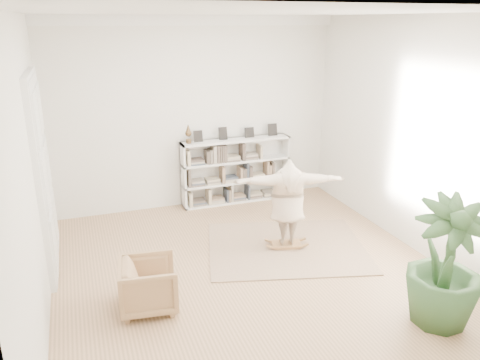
# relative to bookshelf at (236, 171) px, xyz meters

# --- Properties ---
(floor) EXTENTS (6.00, 6.00, 0.00)m
(floor) POSITION_rel_bookshelf_xyz_m (-0.74, -2.82, -0.64)
(floor) COLOR olive
(floor) RESTS_ON ground
(room_shell) EXTENTS (6.00, 6.00, 6.00)m
(room_shell) POSITION_rel_bookshelf_xyz_m (-0.74, 0.12, 2.87)
(room_shell) COLOR silver
(room_shell) RESTS_ON floor
(doors) EXTENTS (0.09, 1.78, 2.92)m
(doors) POSITION_rel_bookshelf_xyz_m (-3.45, -1.52, 0.76)
(doors) COLOR white
(doors) RESTS_ON floor
(bookshelf) EXTENTS (2.20, 0.35, 1.64)m
(bookshelf) POSITION_rel_bookshelf_xyz_m (0.00, 0.00, 0.00)
(bookshelf) COLOR silver
(bookshelf) RESTS_ON floor
(armchair) EXTENTS (0.80, 0.78, 0.66)m
(armchair) POSITION_rel_bookshelf_xyz_m (-2.28, -3.19, -0.31)
(armchair) COLOR tan
(armchair) RESTS_ON floor
(rug) EXTENTS (2.93, 2.58, 0.02)m
(rug) POSITION_rel_bookshelf_xyz_m (0.08, -2.26, -0.63)
(rug) COLOR tan
(rug) RESTS_ON floor
(rocker_board) EXTENTS (0.52, 0.39, 0.10)m
(rocker_board) POSITION_rel_bookshelf_xyz_m (0.08, -2.26, -0.57)
(rocker_board) COLOR olive
(rocker_board) RESTS_ON rug
(person) EXTENTS (1.79, 0.90, 1.41)m
(person) POSITION_rel_bookshelf_xyz_m (0.08, -2.26, 0.19)
(person) COLOR beige
(person) RESTS_ON rocker_board
(houseplant) EXTENTS (1.08, 1.08, 1.59)m
(houseplant) POSITION_rel_bookshelf_xyz_m (0.98, -4.67, 0.16)
(houseplant) COLOR #2E4F27
(houseplant) RESTS_ON floor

